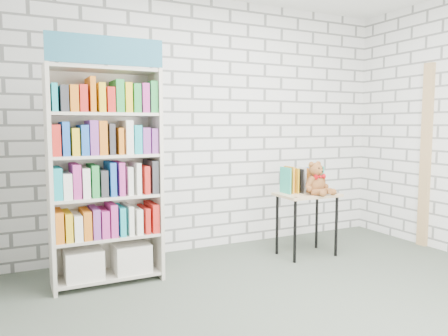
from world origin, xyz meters
name	(u,v)px	position (x,y,z in m)	size (l,w,h in m)	color
ground	(322,312)	(0.00, 0.00, 0.00)	(4.50, 4.50, 0.00)	#444D41
room_shell	(328,72)	(0.00, 0.00, 1.78)	(4.52, 4.02, 2.81)	silver
bookshelf	(105,175)	(-1.32, 1.36, 0.97)	(0.95, 0.37, 2.13)	beige
display_table	(307,202)	(0.77, 1.24, 0.58)	(0.63, 0.44, 0.68)	tan
table_books	(302,180)	(0.77, 1.34, 0.81)	(0.44, 0.20, 0.26)	teal
teddy_bear	(317,181)	(0.82, 1.14, 0.81)	(0.32, 0.31, 0.35)	brown
door_trim	(426,156)	(2.23, 0.95, 1.05)	(0.05, 0.12, 2.10)	tan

